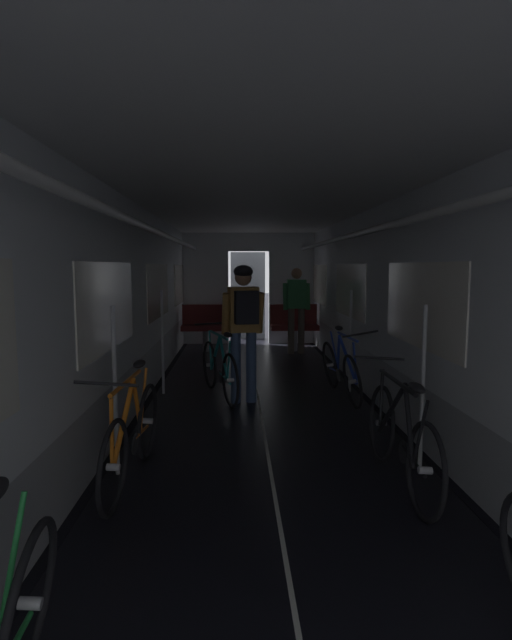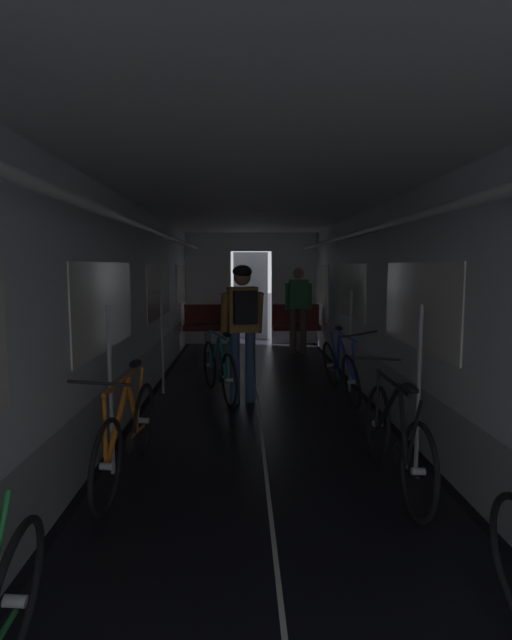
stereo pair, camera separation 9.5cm
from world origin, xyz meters
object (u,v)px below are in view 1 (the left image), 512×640
object	(u,v)px
bicycle_blue	(341,369)
bicycle_orange	(132,435)
bicycle_black	(400,438)
bench_seat_far_left	(206,323)
bicycle_teal_in_aisle	(219,368)
person_standing_near_bench	(296,304)
person_cyclist_aisle	(244,318)
bench_seat_far_right	(294,323)

from	to	relation	value
bicycle_blue	bicycle_orange	bearing A→B (deg)	-131.80
bicycle_blue	bicycle_black	bearing A→B (deg)	-92.00
bench_seat_far_left	bicycle_teal_in_aisle	world-z (taller)	bench_seat_far_left
bench_seat_far_left	bicycle_orange	xyz separation A→B (m)	(-0.21, -6.12, -0.18)
bicycle_black	person_standing_near_bench	size ratio (longest dim) A/B	1.00
bicycle_orange	bicycle_teal_in_aisle	world-z (taller)	bicycle_orange
bicycle_blue	person_cyclist_aisle	size ratio (longest dim) A/B	0.98
bench_seat_far_left	bicycle_blue	size ratio (longest dim) A/B	0.58
person_standing_near_bench	bicycle_orange	bearing A→B (deg)	-109.30
person_cyclist_aisle	person_standing_near_bench	world-z (taller)	person_cyclist_aisle
bench_seat_far_left	bicycle_teal_in_aisle	xyz separation A→B (m)	(0.40, -3.59, -0.18)
bicycle_blue	bicycle_orange	xyz separation A→B (m)	(-2.19, -2.45, 0.00)
bicycle_orange	bicycle_blue	bearing A→B (deg)	48.20
bicycle_black	bench_seat_far_right	bearing A→B (deg)	90.86
bicycle_teal_in_aisle	person_standing_near_bench	distance (m)	3.56
bicycle_blue	bicycle_orange	size ratio (longest dim) A/B	1.00
bicycle_blue	person_cyclist_aisle	distance (m)	1.46
bench_seat_far_right	bicycle_black	bearing A→B (deg)	-89.14
bicycle_black	bicycle_teal_in_aisle	xyz separation A→B (m)	(-1.50, 2.68, 0.00)
bench_seat_far_left	bicycle_blue	distance (m)	4.17
person_cyclist_aisle	person_standing_near_bench	size ratio (longest dim) A/B	1.03
bicycle_orange	bicycle_black	bearing A→B (deg)	-4.26
bench_seat_far_left	person_cyclist_aisle	xyz separation A→B (m)	(0.71, -3.86, 0.50)
bench_seat_far_left	bicycle_black	xyz separation A→B (m)	(1.89, -6.27, -0.18)
bicycle_orange	person_standing_near_bench	world-z (taller)	person_standing_near_bench
bench_seat_far_right	bicycle_black	size ratio (longest dim) A/B	0.58
person_cyclist_aisle	bicycle_black	bearing A→B (deg)	-63.93
person_cyclist_aisle	bicycle_teal_in_aisle	distance (m)	0.80
bench_seat_far_left	bicycle_orange	bearing A→B (deg)	-91.94
bicycle_blue	person_standing_near_bench	xyz separation A→B (m)	(-0.18, 3.29, 0.60)
bench_seat_far_right	person_standing_near_bench	bearing A→B (deg)	-89.59
bench_seat_far_left	bench_seat_far_right	xyz separation A→B (m)	(1.80, 0.00, 0.00)
bench_seat_far_left	bicycle_orange	world-z (taller)	bench_seat_far_left
bicycle_blue	person_cyclist_aisle	bearing A→B (deg)	-171.21
bicycle_orange	bicycle_teal_in_aisle	bearing A→B (deg)	76.52
bench_seat_far_right	bicycle_black	world-z (taller)	bench_seat_far_right
bench_seat_far_left	bicycle_teal_in_aisle	distance (m)	3.62
bicycle_orange	bench_seat_far_left	bearing A→B (deg)	88.06
bench_seat_far_left	bench_seat_far_right	world-z (taller)	same
bench_seat_far_left	bicycle_blue	bearing A→B (deg)	-61.54
bicycle_black	bicycle_teal_in_aisle	size ratio (longest dim) A/B	1.04
bench_seat_far_left	person_standing_near_bench	bearing A→B (deg)	-11.79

